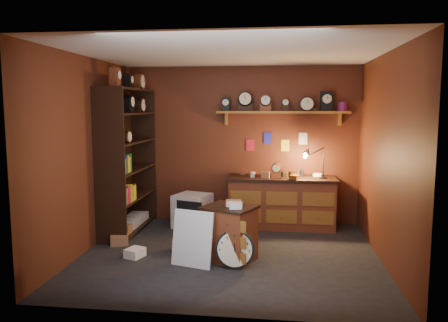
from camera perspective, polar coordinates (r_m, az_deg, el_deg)
floor at (r=6.12m, az=0.75°, el=-12.06°), size 4.00×4.00×0.00m
room_shell at (r=5.89m, az=1.32°, el=4.29°), size 4.02×3.62×2.71m
shelving_unit at (r=7.19m, az=-12.68°, el=0.89°), size 0.47×1.60×2.58m
workbench at (r=7.38m, az=7.53°, el=-4.98°), size 1.79×0.66×1.36m
low_cabinet at (r=5.79m, az=0.73°, el=-9.10°), size 0.80×0.75×0.81m
big_round_clock at (r=5.56m, az=1.44°, el=-11.44°), size 0.49×0.16×0.49m
white_panel at (r=5.73m, az=-4.14°, el=-13.44°), size 0.56×0.30×0.72m
mini_fridge at (r=7.38m, az=-4.15°, el=-6.50°), size 0.67×0.69×0.56m
floor_box_a at (r=6.67m, az=-13.49°, el=-9.94°), size 0.31×0.28×0.15m
floor_box_b at (r=6.11m, az=-11.56°, el=-11.66°), size 0.27×0.29×0.12m
floor_box_c at (r=6.24m, az=-5.54°, el=-10.83°), size 0.25×0.21×0.18m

